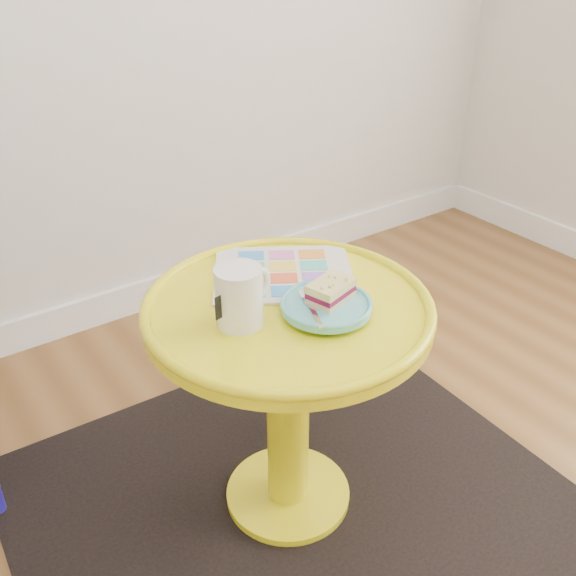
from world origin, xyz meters
TOP-DOWN VIEW (x-y plane):
  - rug at (0.19, 0.93)m, footprint 1.34×1.15m
  - side_table at (0.19, 0.93)m, footprint 0.62×0.62m
  - newspaper at (0.26, 1.04)m, footprint 0.41×0.39m
  - mug at (0.07, 0.93)m, footprint 0.13×0.10m
  - plate at (0.23, 0.85)m, footprint 0.19×0.19m
  - cake_slice at (0.25, 0.86)m, footprint 0.11×0.09m
  - fork at (0.20, 0.86)m, footprint 0.07×0.14m

SIDE VIEW (x-z plane):
  - rug at x=0.19m, z-range 0.00..0.01m
  - side_table at x=0.19m, z-range 0.13..0.71m
  - newspaper at x=0.26m, z-range 0.58..0.59m
  - plate at x=0.23m, z-range 0.59..0.61m
  - fork at x=0.20m, z-range 0.61..0.61m
  - cake_slice at x=0.25m, z-range 0.61..0.65m
  - mug at x=0.07m, z-range 0.59..0.71m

